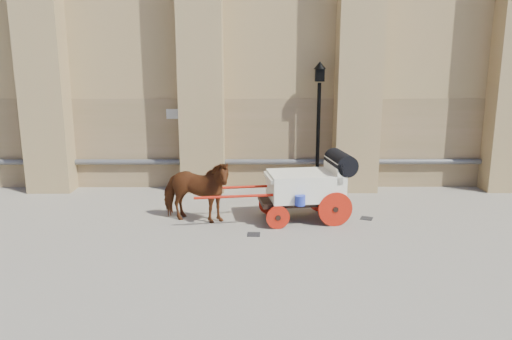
{
  "coord_description": "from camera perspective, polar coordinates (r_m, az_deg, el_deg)",
  "views": [
    {
      "loc": [
        0.66,
        -12.48,
        4.3
      ],
      "look_at": [
        0.73,
        0.37,
        1.41
      ],
      "focal_mm": 35.0,
      "sensor_mm": 36.0,
      "label": 1
    }
  ],
  "objects": [
    {
      "name": "drain_grate_near",
      "position": [
        12.52,
        -0.26,
        -7.37
      ],
      "size": [
        0.33,
        0.33,
        0.01
      ],
      "primitive_type": "cube",
      "rotation": [
        0.0,
        0.0,
        -0.05
      ],
      "color": "black",
      "rests_on": "ground"
    },
    {
      "name": "horse",
      "position": [
        13.32,
        -6.92,
        -2.41
      ],
      "size": [
        2.2,
        1.42,
        1.71
      ],
      "primitive_type": "imported",
      "rotation": [
        0.0,
        0.0,
        1.3
      ],
      "color": "brown",
      "rests_on": "ground"
    },
    {
      "name": "carriage",
      "position": [
        13.46,
        6.24,
        -1.59
      ],
      "size": [
        4.35,
        1.72,
        1.85
      ],
      "rotation": [
        0.0,
        0.0,
        0.14
      ],
      "color": "black",
      "rests_on": "ground"
    },
    {
      "name": "ground",
      "position": [
        13.22,
        -3.16,
        -6.33
      ],
      "size": [
        90.0,
        90.0,
        0.0
      ],
      "primitive_type": "plane",
      "color": "gray",
      "rests_on": "ground"
    },
    {
      "name": "street_lamp",
      "position": [
        16.17,
        7.14,
        5.29
      ],
      "size": [
        0.39,
        0.39,
        4.2
      ],
      "color": "black",
      "rests_on": "ground"
    },
    {
      "name": "drain_grate_far",
      "position": [
        14.06,
        12.52,
        -5.41
      ],
      "size": [
        0.42,
        0.42,
        0.01
      ],
      "primitive_type": "cube",
      "rotation": [
        0.0,
        0.0,
        -0.4
      ],
      "color": "black",
      "rests_on": "ground"
    }
  ]
}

